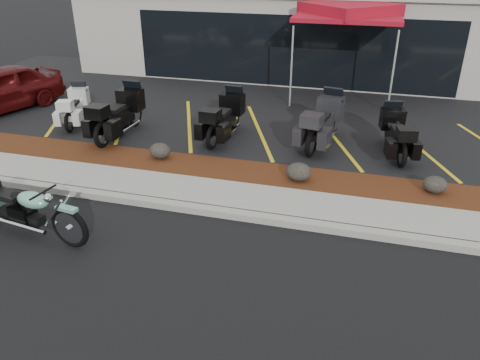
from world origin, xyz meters
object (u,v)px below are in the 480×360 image
(touring_white, at_px, (81,99))
(popup_canopy, at_px, (349,12))
(hero_cruiser, at_px, (69,222))
(traffic_cone, at_px, (236,98))

(touring_white, relative_size, popup_canopy, 0.44)
(hero_cruiser, xyz_separation_m, popup_canopy, (4.06, 10.71, 2.50))
(touring_white, xyz_separation_m, traffic_cone, (4.34, 2.51, -0.33))
(hero_cruiser, xyz_separation_m, traffic_cone, (0.65, 8.76, -0.15))
(traffic_cone, bearing_deg, popup_canopy, 29.69)
(traffic_cone, height_order, popup_canopy, popup_canopy)
(hero_cruiser, xyz_separation_m, touring_white, (-3.69, 6.25, 0.18))
(hero_cruiser, relative_size, popup_canopy, 0.70)
(hero_cruiser, height_order, popup_canopy, popup_canopy)
(hero_cruiser, bearing_deg, touring_white, 128.96)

